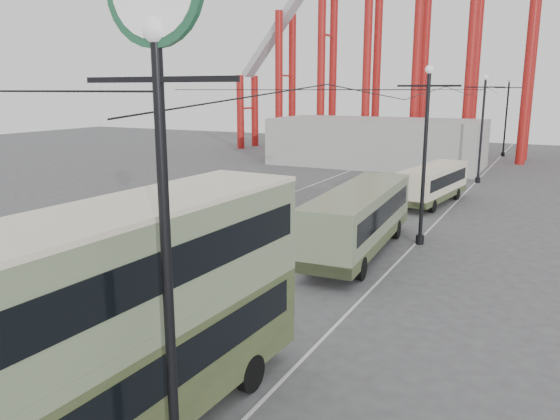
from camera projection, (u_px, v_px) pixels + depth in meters
The scene contains 11 objects.
ground at pixel (88, 370), 16.18m from camera, with size 160.00×160.00×0.00m, color #49494B.
road_markings at pixel (321, 224), 33.67m from camera, with size 12.52×120.00×0.01m.
lamp_post_near at pixel (159, 106), 9.37m from camera, with size 3.20×0.44×10.80m.
lamp_post_mid at pixel (425, 157), 28.30m from camera, with size 3.20×0.44×9.32m.
lamp_post_far at pixel (482, 130), 47.40m from camera, with size 3.20×0.44×9.32m.
lamp_post_distant at pixel (506, 118), 66.51m from camera, with size 3.20×0.44×9.32m.
fairground_shed at pixel (376, 142), 59.13m from camera, with size 22.00×10.00×5.00m, color #A7A6A1.
double_decker_bus at pixel (135, 312), 12.43m from camera, with size 3.09×10.67×5.68m.
single_decker_green at pixel (359, 217), 27.35m from camera, with size 3.37×11.73×3.27m.
single_decker_cream at pixel (434, 183), 39.22m from camera, with size 3.34×9.02×2.74m.
pedestrian at pixel (171, 282), 20.93m from camera, with size 0.65×0.43×1.79m, color black.
Camera 1 is at (11.81, -10.53, 8.14)m, focal length 35.00 mm.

